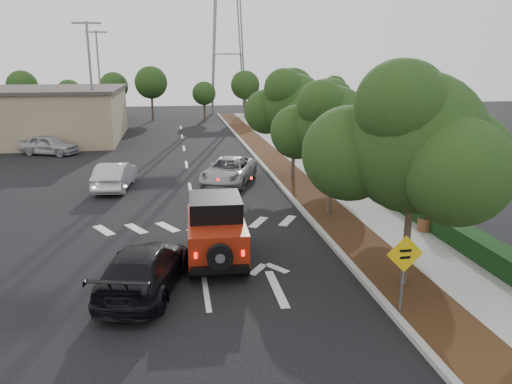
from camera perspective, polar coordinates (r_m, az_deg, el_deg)
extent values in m
plane|color=black|center=(14.25, -5.70, -11.49)|extent=(120.00, 120.00, 0.00)
cube|color=#9E9B93|center=(26.08, 2.60, 1.01)|extent=(0.20, 70.00, 0.15)
cube|color=black|center=(26.30, 4.73, 1.06)|extent=(1.80, 70.00, 0.12)
cube|color=gray|center=(26.82, 8.67, 1.21)|extent=(2.00, 70.00, 0.12)
cube|color=black|center=(27.21, 11.51, 2.01)|extent=(0.80, 70.00, 0.80)
cylinder|color=black|center=(17.42, -7.29, -5.10)|extent=(0.30, 0.80, 0.79)
cylinder|color=black|center=(17.48, -2.23, -4.92)|extent=(0.30, 0.80, 0.79)
cylinder|color=black|center=(15.11, -7.23, -8.29)|extent=(0.30, 0.80, 0.79)
cylinder|color=black|center=(15.18, -1.36, -8.06)|extent=(0.30, 0.80, 0.79)
cube|color=maroon|center=(16.09, -4.58, -4.69)|extent=(1.90, 3.71, 0.99)
cube|color=black|center=(16.12, -4.69, -1.63)|extent=(1.70, 2.06, 0.63)
cube|color=maroon|center=(17.42, -4.81, -3.42)|extent=(1.60, 1.08, 0.81)
cube|color=black|center=(14.48, -4.14, -8.85)|extent=(1.69, 0.24, 0.22)
cylinder|color=black|center=(14.18, -4.14, -7.43)|extent=(0.76, 0.24, 0.75)
cube|color=#FF190C|center=(14.35, -6.90, -7.23)|extent=(0.10, 0.04, 0.18)
cube|color=#FF190C|center=(14.41, -1.49, -7.02)|extent=(0.10, 0.04, 0.18)
imported|color=#96999D|center=(26.24, -3.14, 2.43)|extent=(3.78, 5.31, 1.34)
imported|color=black|center=(14.44, -12.65, -8.53)|extent=(2.88, 4.87, 1.32)
imported|color=#AEB0B6|center=(26.07, -15.84, 1.81)|extent=(1.88, 4.25, 1.36)
imported|color=#A7AAAF|center=(37.14, -22.57, 4.99)|extent=(4.29, 3.07, 1.36)
cylinder|color=slate|center=(13.18, 16.42, -9.30)|extent=(0.06, 0.06, 1.88)
cube|color=yellow|center=(12.92, 16.68, -6.80)|extent=(0.96, 0.03, 0.96)
cube|color=black|center=(12.87, 16.74, -6.46)|extent=(0.30, 0.01, 0.07)
cube|color=black|center=(12.94, 16.68, -7.20)|extent=(0.27, 0.01, 0.07)
cylinder|color=brown|center=(19.69, 18.70, -3.51)|extent=(0.54, 0.54, 0.52)
sphere|color=black|center=(19.54, 18.82, -2.14)|extent=(0.65, 0.65, 0.65)
imported|color=black|center=(19.52, 18.84, -1.94)|extent=(0.57, 0.50, 0.61)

